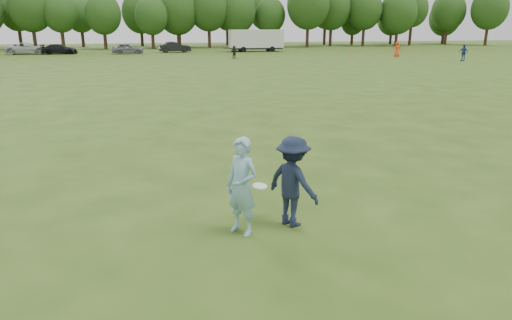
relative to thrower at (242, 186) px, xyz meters
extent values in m
plane|color=#2E4914|center=(0.99, 0.71, -0.93)|extent=(200.00, 200.00, 0.00)
imported|color=#7FB2C5|center=(0.00, 0.00, 0.00)|extent=(0.77, 0.81, 1.86)
imported|color=#182136|center=(1.03, 0.15, -0.03)|extent=(1.19, 1.33, 1.79)
imported|color=navy|center=(32.55, 37.50, -0.03)|extent=(0.80, 1.14, 1.80)
imported|color=#E64B1B|center=(28.95, 45.47, 0.02)|extent=(1.08, 0.89, 1.90)
imported|color=#242424|center=(8.47, 47.03, -0.18)|extent=(1.41, 1.16, 1.51)
imported|color=#BAB9BF|center=(-17.53, 61.53, -0.16)|extent=(5.71, 2.86, 1.55)
imported|color=black|center=(-13.35, 60.75, -0.26)|extent=(4.65, 1.96, 1.34)
imported|color=slate|center=(-4.28, 59.28, -0.20)|extent=(4.34, 1.90, 1.45)
imported|color=black|center=(2.31, 61.60, -0.17)|extent=(4.80, 2.22, 1.52)
cone|color=#E75C0C|center=(21.77, 43.36, -0.78)|extent=(0.28, 0.28, 0.30)
cylinder|color=white|center=(0.28, -0.23, 0.07)|extent=(0.30, 0.30, 0.07)
cube|color=silver|center=(14.39, 61.11, 0.97)|extent=(8.00, 2.50, 2.60)
cube|color=black|center=(14.39, 61.11, -0.43)|extent=(7.60, 2.30, 0.25)
cylinder|color=black|center=(12.19, 59.86, -0.53)|extent=(0.80, 0.25, 0.80)
cylinder|color=black|center=(12.19, 62.36, -0.53)|extent=(0.80, 0.25, 0.80)
cylinder|color=black|center=(16.59, 59.86, -0.53)|extent=(0.80, 0.25, 0.80)
cylinder|color=black|center=(16.59, 62.36, -0.53)|extent=(0.80, 0.25, 0.80)
cube|color=#333333|center=(9.99, 61.11, -0.38)|extent=(1.20, 0.15, 0.12)
cylinder|color=#332114|center=(-19.23, 74.19, 0.92)|extent=(0.56, 0.56, 3.71)
ellipsoid|color=#203E14|center=(-19.23, 74.19, 5.62)|extent=(6.68, 6.68, 7.68)
cylinder|color=#332114|center=(-14.91, 73.81, 0.80)|extent=(0.56, 0.56, 3.46)
ellipsoid|color=#203E14|center=(-14.91, 73.81, 4.86)|extent=(5.49, 5.49, 6.31)
cylinder|color=#332114|center=(-8.32, 73.67, 0.64)|extent=(0.56, 0.56, 3.14)
ellipsoid|color=#203E14|center=(-8.32, 73.67, 4.66)|extent=(5.78, 5.78, 6.64)
cylinder|color=#332114|center=(-0.61, 73.41, 0.58)|extent=(0.56, 0.56, 3.01)
ellipsoid|color=#203E14|center=(-0.61, 73.41, 4.40)|extent=(5.46, 5.46, 6.28)
cylinder|color=#332114|center=(3.82, 75.79, 0.68)|extent=(0.56, 0.56, 3.23)
ellipsoid|color=#203E14|center=(3.82, 75.79, 5.39)|extent=(7.29, 7.29, 8.38)
cylinder|color=#332114|center=(9.23, 75.69, 0.95)|extent=(0.56, 0.56, 3.77)
ellipsoid|color=#203E14|center=(9.23, 75.69, 5.79)|extent=(6.95, 6.95, 8.00)
cylinder|color=#332114|center=(14.37, 76.27, 0.73)|extent=(0.56, 0.56, 3.33)
ellipsoid|color=#203E14|center=(14.37, 76.27, 5.25)|extent=(6.71, 6.71, 7.71)
cylinder|color=#332114|center=(20.57, 76.52, 0.68)|extent=(0.56, 0.56, 3.22)
ellipsoid|color=#203E14|center=(20.57, 76.52, 4.64)|extent=(5.54, 5.54, 6.37)
cylinder|color=#332114|center=(26.83, 73.58, 1.14)|extent=(0.56, 0.56, 4.15)
ellipsoid|color=#203E14|center=(26.83, 73.58, 6.45)|extent=(7.59, 7.59, 8.73)
cylinder|color=#332114|center=(32.72, 77.10, 1.04)|extent=(0.56, 0.56, 3.95)
ellipsoid|color=#203E14|center=(32.72, 77.10, 6.06)|extent=(7.16, 7.16, 8.24)
cylinder|color=#332114|center=(38.85, 75.72, 1.02)|extent=(0.56, 0.56, 3.90)
ellipsoid|color=#203E14|center=(38.85, 75.72, 5.72)|extent=(6.49, 6.49, 7.46)
cylinder|color=#332114|center=(45.16, 74.49, 0.65)|extent=(0.56, 0.56, 3.16)
ellipsoid|color=#203E14|center=(45.16, 74.49, 5.20)|extent=(6.99, 6.99, 8.04)
cylinder|color=#332114|center=(49.55, 76.91, 1.21)|extent=(0.56, 0.56, 4.29)
ellipsoid|color=#203E14|center=(49.55, 76.91, 5.92)|extent=(6.02, 6.02, 6.93)
cylinder|color=#332114|center=(58.69, 78.48, 0.91)|extent=(0.56, 0.56, 3.68)
ellipsoid|color=#203E14|center=(58.69, 78.48, 5.63)|extent=(6.78, 6.78, 7.80)
cylinder|color=#332114|center=(63.77, 72.81, 1.05)|extent=(0.56, 0.56, 3.96)
ellipsoid|color=#203E14|center=(63.77, 72.81, 5.98)|extent=(6.93, 6.93, 7.96)
cylinder|color=#332114|center=(-23.25, 82.10, 0.87)|extent=(0.56, 0.56, 3.61)
ellipsoid|color=#203E14|center=(-23.25, 82.10, 5.05)|extent=(5.58, 5.58, 6.42)
cylinder|color=#332114|center=(-12.94, 82.64, 0.72)|extent=(0.56, 0.56, 3.29)
ellipsoid|color=#203E14|center=(-12.94, 82.64, 4.61)|extent=(5.30, 5.30, 6.09)
cylinder|color=#332114|center=(-2.50, 84.11, 0.71)|extent=(0.56, 0.56, 3.28)
ellipsoid|color=#203E14|center=(-2.50, 84.11, 5.23)|extent=(6.78, 6.78, 7.79)
cylinder|color=#332114|center=(4.45, 82.56, 0.62)|extent=(0.56, 0.56, 3.11)
ellipsoid|color=#203E14|center=(4.45, 82.56, 4.45)|extent=(5.34, 5.34, 6.14)
cylinder|color=#332114|center=(13.88, 83.98, 0.82)|extent=(0.56, 0.56, 3.50)
ellipsoid|color=#203E14|center=(13.88, 83.98, 4.61)|extent=(4.82, 4.82, 5.54)
cylinder|color=#332114|center=(21.65, 84.57, 0.97)|extent=(0.56, 0.56, 3.80)
ellipsoid|color=#203E14|center=(21.65, 84.57, 5.56)|extent=(6.34, 6.34, 7.29)
cylinder|color=#332114|center=(33.71, 82.82, 0.99)|extent=(0.56, 0.56, 3.84)
ellipsoid|color=#203E14|center=(33.71, 82.82, 5.07)|extent=(5.09, 5.09, 5.86)
cylinder|color=#332114|center=(39.25, 81.66, 0.36)|extent=(0.56, 0.56, 2.58)
ellipsoid|color=#203E14|center=(39.25, 81.66, 3.71)|extent=(4.86, 4.86, 5.59)
cylinder|color=#332114|center=(48.72, 83.10, 0.38)|extent=(0.56, 0.56, 2.62)
ellipsoid|color=#203E14|center=(48.72, 83.10, 4.29)|extent=(6.11, 6.11, 7.02)
cylinder|color=#332114|center=(60.28, 81.76, 0.34)|extent=(0.56, 0.56, 2.54)
ellipsoid|color=#203E14|center=(60.28, 81.76, 4.36)|extent=(6.47, 6.47, 7.44)
camera|label=1|loc=(-1.53, -7.81, 2.86)|focal=32.00mm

